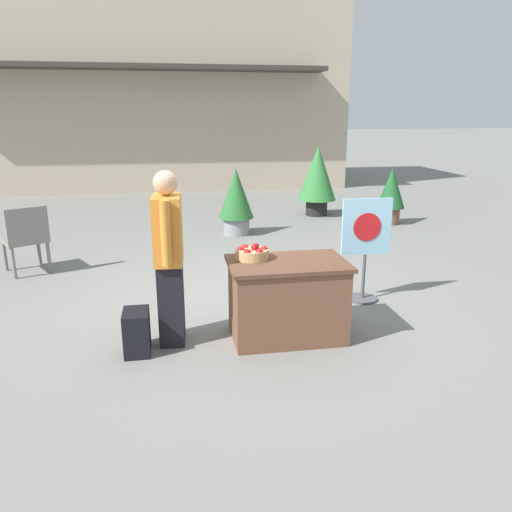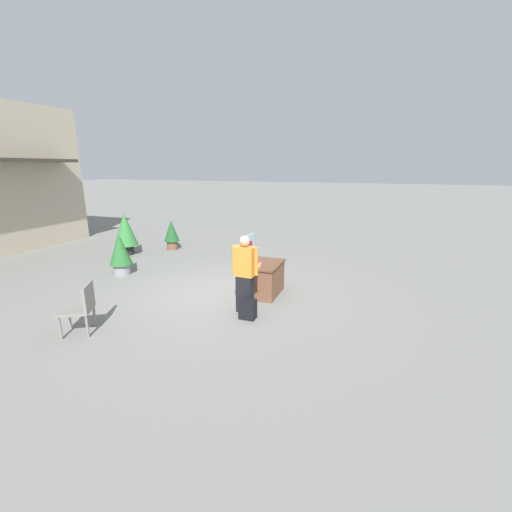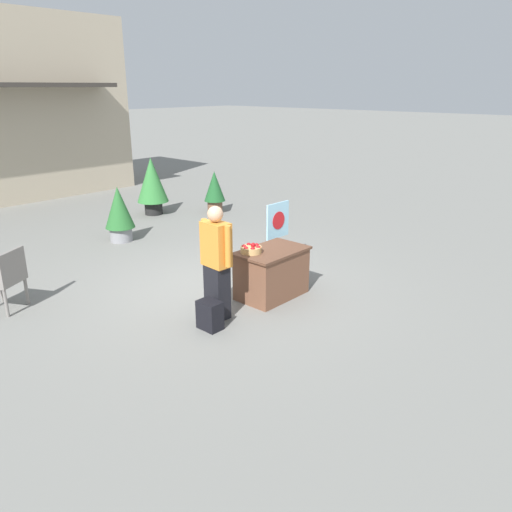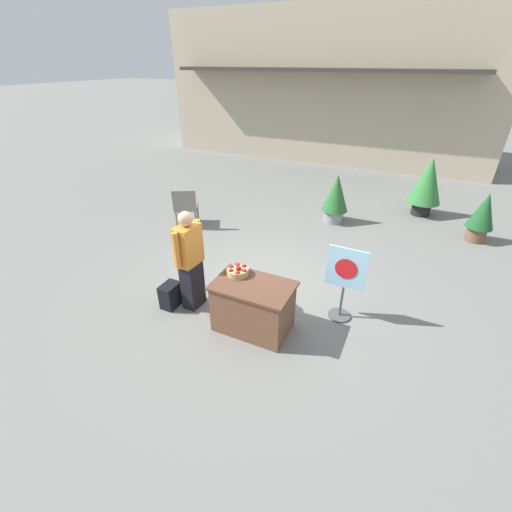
% 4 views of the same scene
% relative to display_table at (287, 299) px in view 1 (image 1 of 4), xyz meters
% --- Properties ---
extents(ground_plane, '(120.00, 120.00, 0.00)m').
position_rel_display_table_xyz_m(ground_plane, '(-0.33, 0.88, -0.40)').
color(ground_plane, slate).
extents(storefront_building, '(12.57, 4.44, 5.34)m').
position_rel_display_table_xyz_m(storefront_building, '(-2.18, 11.51, 2.27)').
color(storefront_building, '#B7A88E').
rests_on(storefront_building, ground_plane).
extents(display_table, '(1.17, 0.75, 0.80)m').
position_rel_display_table_xyz_m(display_table, '(0.00, 0.00, 0.00)').
color(display_table, brown).
rests_on(display_table, ground_plane).
extents(apple_basket, '(0.33, 0.33, 0.16)m').
position_rel_display_table_xyz_m(apple_basket, '(-0.33, 0.15, 0.46)').
color(apple_basket, tan).
rests_on(apple_basket, display_table).
extents(person_visitor, '(0.29, 0.61, 1.70)m').
position_rel_display_table_xyz_m(person_visitor, '(-1.15, 0.08, 0.47)').
color(person_visitor, black).
rests_on(person_visitor, ground_plane).
extents(backpack, '(0.24, 0.34, 0.42)m').
position_rel_display_table_xyz_m(backpack, '(-1.48, -0.11, -0.19)').
color(backpack, black).
rests_on(backpack, ground_plane).
extents(poster_board, '(0.60, 0.36, 1.25)m').
position_rel_display_table_xyz_m(poster_board, '(1.15, 0.83, 0.28)').
color(poster_board, '#4C4C51').
rests_on(poster_board, ground_plane).
extents(patio_chair, '(0.75, 0.75, 0.97)m').
position_rel_display_table_xyz_m(patio_chair, '(-3.12, 2.65, 0.15)').
color(patio_chair, gray).
rests_on(patio_chair, ground_plane).
extents(potted_plant_near_right, '(0.83, 0.83, 1.51)m').
position_rel_display_table_xyz_m(potted_plant_near_right, '(2.09, 5.96, 0.46)').
color(potted_plant_near_right, black).
rests_on(potted_plant_near_right, ground_plane).
extents(potted_plant_far_left, '(0.57, 0.57, 1.13)m').
position_rel_display_table_xyz_m(potted_plant_far_left, '(3.31, 4.84, 0.23)').
color(potted_plant_far_left, brown).
rests_on(potted_plant_far_left, ground_plane).
extents(potted_plant_near_left, '(0.65, 0.65, 1.23)m').
position_rel_display_table_xyz_m(potted_plant_near_left, '(0.10, 4.49, 0.27)').
color(potted_plant_near_left, gray).
rests_on(potted_plant_near_left, ground_plane).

